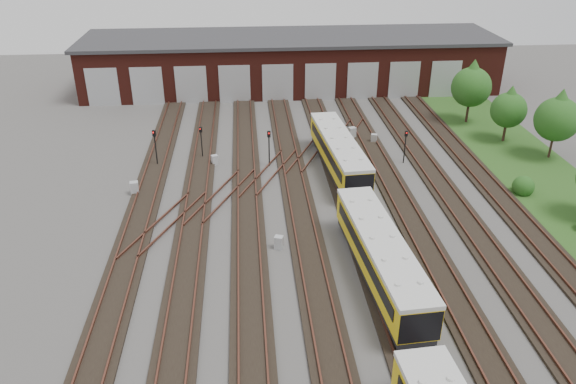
{
  "coord_description": "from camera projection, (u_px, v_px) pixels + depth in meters",
  "views": [
    {
      "loc": [
        -5.93,
        -29.76,
        20.89
      ],
      "look_at": [
        -3.0,
        6.68,
        2.0
      ],
      "focal_mm": 35.0,
      "sensor_mm": 36.0,
      "label": 1
    }
  ],
  "objects": [
    {
      "name": "tree_1",
      "position": [
        509.0,
        106.0,
        53.6
      ],
      "size": [
        3.4,
        3.4,
        5.63
      ],
      "color": "#311D16",
      "rests_on": "ground"
    },
    {
      "name": "relay_cabinet_1",
      "position": [
        215.0,
        160.0,
        50.07
      ],
      "size": [
        0.67,
        0.62,
        0.91
      ],
      "primitive_type": "cube",
      "rotation": [
        0.0,
        0.0,
        0.38
      ],
      "color": "#A9AAAE",
      "rests_on": "ground"
    },
    {
      "name": "relay_cabinet_3",
      "position": [
        374.0,
        139.0,
        54.59
      ],
      "size": [
        0.67,
        0.61,
        0.92
      ],
      "primitive_type": "cube",
      "rotation": [
        0.0,
        0.0,
        -0.33
      ],
      "color": "#A9AAAE",
      "rests_on": "ground"
    },
    {
      "name": "signal_mast_1",
      "position": [
        201.0,
        138.0,
        50.67
      ],
      "size": [
        0.28,
        0.26,
        3.02
      ],
      "rotation": [
        0.0,
        0.0,
        -0.34
      ],
      "color": "black",
      "rests_on": "ground"
    },
    {
      "name": "signal_mast_3",
      "position": [
        405.0,
        143.0,
        49.76
      ],
      "size": [
        0.25,
        0.23,
        3.04
      ],
      "rotation": [
        0.0,
        0.0,
        -0.02
      ],
      "color": "black",
      "rests_on": "ground"
    },
    {
      "name": "tree_0",
      "position": [
        472.0,
        82.0,
        57.99
      ],
      "size": [
        4.1,
        4.1,
        6.79
      ],
      "color": "#311D16",
      "rests_on": "ground"
    },
    {
      "name": "grass_verge",
      "position": [
        548.0,
        185.0,
        46.57
      ],
      "size": [
        8.0,
        55.0,
        0.05
      ],
      "primitive_type": "cube",
      "color": "#244517",
      "rests_on": "ground"
    },
    {
      "name": "metro_train",
      "position": [
        381.0,
        256.0,
        34.13
      ],
      "size": [
        3.38,
        45.49,
        2.76
      ],
      "rotation": [
        0.0,
        0.0,
        0.07
      ],
      "color": "black",
      "rests_on": "ground"
    },
    {
      "name": "signal_mast_0",
      "position": [
        155.0,
        143.0,
        49.14
      ],
      "size": [
        0.32,
        0.31,
        3.34
      ],
      "rotation": [
        0.0,
        0.0,
        -0.42
      ],
      "color": "black",
      "rests_on": "ground"
    },
    {
      "name": "track_network",
      "position": [
        338.0,
        258.0,
        36.83
      ],
      "size": [
        30.4,
        70.0,
        0.33
      ],
      "color": "black",
      "rests_on": "ground"
    },
    {
      "name": "relay_cabinet_4",
      "position": [
        352.0,
        133.0,
        55.69
      ],
      "size": [
        0.8,
        0.73,
        1.12
      ],
      "primitive_type": "cube",
      "rotation": [
        0.0,
        0.0,
        0.28
      ],
      "color": "#A9AAAE",
      "rests_on": "ground"
    },
    {
      "name": "bush_2",
      "position": [
        467.0,
        97.0,
        65.5
      ],
      "size": [
        1.47,
        1.47,
        1.47
      ],
      "primitive_type": "sphere",
      "color": "#184614",
      "rests_on": "ground"
    },
    {
      "name": "tree_2",
      "position": [
        558.0,
        114.0,
        49.71
      ],
      "size": [
        3.96,
        3.96,
        6.56
      ],
      "color": "#311D16",
      "rests_on": "ground"
    },
    {
      "name": "maintenance_shed",
      "position": [
        290.0,
        61.0,
        70.3
      ],
      "size": [
        51.0,
        12.5,
        6.35
      ],
      "color": "#4A1812",
      "rests_on": "ground"
    },
    {
      "name": "signal_mast_2",
      "position": [
        269.0,
        144.0,
        49.09
      ],
      "size": [
        0.29,
        0.27,
        3.3
      ],
      "rotation": [
        0.0,
        0.0,
        0.07
      ],
      "color": "black",
      "rests_on": "ground"
    },
    {
      "name": "relay_cabinet_2",
      "position": [
        279.0,
        242.0,
        37.87
      ],
      "size": [
        0.7,
        0.64,
        0.95
      ],
      "primitive_type": "cube",
      "rotation": [
        0.0,
        0.0,
        -0.36
      ],
      "color": "#A9AAAE",
      "rests_on": "ground"
    },
    {
      "name": "relay_cabinet_0",
      "position": [
        134.0,
        188.0,
        44.95
      ],
      "size": [
        0.72,
        0.63,
        1.08
      ],
      "primitive_type": "cube",
      "rotation": [
        0.0,
        0.0,
        0.15
      ],
      "color": "#A9AAAE",
      "rests_on": "ground"
    },
    {
      "name": "ground",
      "position": [
        342.0,
        265.0,
        36.37
      ],
      "size": [
        120.0,
        120.0,
        0.0
      ],
      "primitive_type": "plane",
      "color": "#464441",
      "rests_on": "ground"
    },
    {
      "name": "bush_1",
      "position": [
        524.0,
        184.0,
        44.92
      ],
      "size": [
        1.74,
        1.74,
        1.74
      ],
      "primitive_type": "sphere",
      "color": "#184614",
      "rests_on": "ground"
    }
  ]
}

